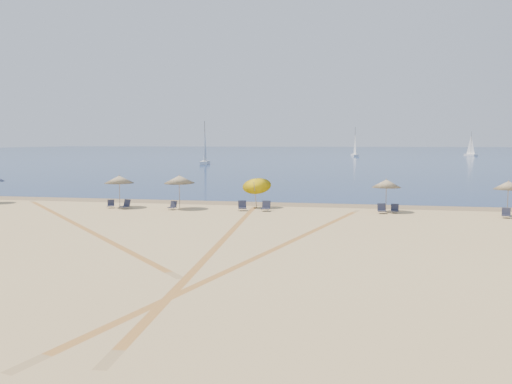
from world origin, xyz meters
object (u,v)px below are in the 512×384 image
at_px(chair_2, 126,205).
at_px(chair_3, 173,206).
at_px(umbrella_1, 119,179).
at_px(umbrella_5, 508,185).
at_px(umbrella_3, 256,183).
at_px(chair_7, 395,209).
at_px(chair_1, 111,204).
at_px(chair_5, 266,207).
at_px(sailboat_1, 205,151).
at_px(chair_4, 242,206).
at_px(chair_8, 506,214).
at_px(chair_6, 382,209).
at_px(umbrella_4, 386,183).
at_px(sailboat_0, 355,148).
at_px(sailboat_2, 471,149).
at_px(umbrella_2, 179,179).

relative_size(chair_2, chair_3, 1.17).
distance_m(umbrella_1, chair_3, 4.67).
xyz_separation_m(umbrella_5, chair_2, (-26.03, -1.32, -1.73)).
height_order(umbrella_1, umbrella_3, umbrella_3).
bearing_deg(chair_7, chair_1, -174.15).
distance_m(chair_5, sailboat_1, 75.14).
xyz_separation_m(chair_3, chair_4, (5.00, 0.45, 0.04)).
bearing_deg(chair_8, sailboat_1, 133.39).
relative_size(umbrella_1, chair_6, 3.44).
relative_size(umbrella_4, sailboat_0, 0.25).
xyz_separation_m(chair_4, chair_7, (10.47, 0.66, -0.03)).
height_order(umbrella_5, sailboat_0, sailboat_0).
relative_size(chair_5, sailboat_0, 0.08).
xyz_separation_m(umbrella_4, chair_3, (-14.90, -1.77, -1.70)).
relative_size(umbrella_3, chair_5, 3.66).
xyz_separation_m(chair_3, sailboat_2, (48.73, 146.94, 2.13)).
bearing_deg(chair_7, umbrella_2, -175.09).
relative_size(chair_1, chair_6, 1.03).
distance_m(chair_6, sailboat_2, 150.03).
height_order(umbrella_3, chair_2, umbrella_3).
xyz_separation_m(umbrella_1, chair_6, (18.88, 0.38, -1.78)).
distance_m(sailboat_1, sailboat_2, 101.46).
relative_size(umbrella_4, chair_1, 3.20).
height_order(umbrella_3, sailboat_2, sailboat_2).
xyz_separation_m(umbrella_5, chair_4, (-17.57, -0.57, -1.72)).
bearing_deg(sailboat_1, chair_6, -74.63).
bearing_deg(chair_1, chair_6, -21.20).
relative_size(chair_3, chair_8, 0.95).
relative_size(chair_1, chair_4, 0.90).
bearing_deg(umbrella_1, chair_4, -0.15).
relative_size(chair_7, sailboat_2, 0.08).
xyz_separation_m(umbrella_5, chair_8, (-0.27, -0.82, -1.75)).
distance_m(umbrella_2, chair_1, 5.47).
height_order(chair_4, chair_8, chair_4).
bearing_deg(chair_4, umbrella_5, -12.60).
xyz_separation_m(umbrella_1, umbrella_3, (9.97, 1.71, -0.23)).
xyz_separation_m(umbrella_1, chair_2, (0.83, -0.77, -1.77)).
relative_size(umbrella_5, sailboat_0, 0.26).
relative_size(umbrella_1, chair_5, 3.38).
distance_m(chair_3, sailboat_1, 73.66).
height_order(chair_2, chair_3, chair_2).
bearing_deg(chair_8, umbrella_3, -173.46).
bearing_deg(sailboat_0, sailboat_1, -125.74).
height_order(umbrella_4, chair_8, umbrella_4).
bearing_deg(chair_1, chair_2, -38.89).
height_order(umbrella_3, umbrella_4, umbrella_3).
bearing_deg(sailboat_1, sailboat_2, 38.30).
distance_m(chair_2, sailboat_0, 134.95).
distance_m(chair_8, sailboat_2, 149.11).
xyz_separation_m(umbrella_4, chair_6, (-0.31, -0.91, -1.67)).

